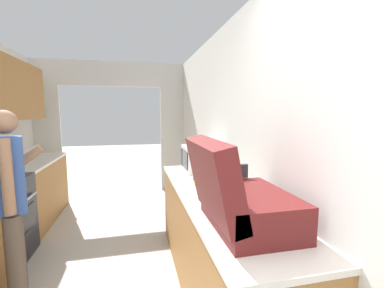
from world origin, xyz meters
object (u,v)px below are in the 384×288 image
(person, at_px, (11,205))
(book_stack, at_px, (209,184))
(suitcase, at_px, (237,198))
(microwave, at_px, (201,158))

(person, xyz_separation_m, book_stack, (1.60, -0.02, 0.07))
(suitcase, relative_size, book_stack, 2.21)
(suitcase, xyz_separation_m, microwave, (0.17, 1.50, -0.03))
(microwave, bearing_deg, book_stack, -98.71)
(suitcase, height_order, book_stack, suitcase)
(person, relative_size, book_stack, 5.35)
(person, xyz_separation_m, suitcase, (1.54, -0.82, 0.21))
(person, xyz_separation_m, microwave, (1.71, 0.68, 0.18))
(suitcase, xyz_separation_m, book_stack, (0.06, 0.80, -0.14))
(suitcase, height_order, microwave, suitcase)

